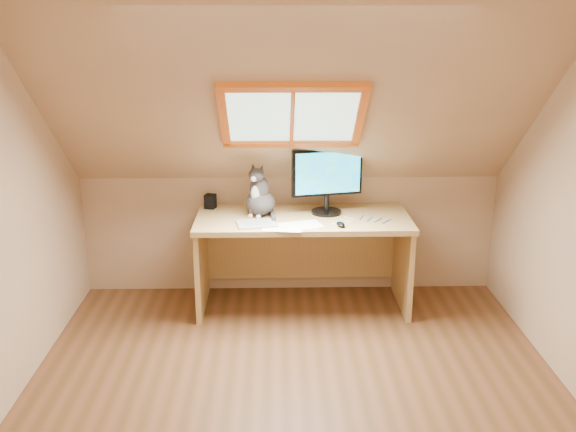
{
  "coord_description": "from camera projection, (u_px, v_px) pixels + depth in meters",
  "views": [
    {
      "loc": [
        -0.13,
        -3.46,
        2.3
      ],
      "look_at": [
        -0.03,
        1.0,
        0.9
      ],
      "focal_mm": 40.0,
      "sensor_mm": 36.0,
      "label": 1
    }
  ],
  "objects": [
    {
      "name": "papers",
      "position": [
        292.0,
        227.0,
        4.82
      ],
      "size": [
        0.35,
        0.3,
        0.01
      ],
      "color": "white",
      "rests_on": "desk"
    },
    {
      "name": "monitor",
      "position": [
        327.0,
        177.0,
        5.07
      ],
      "size": [
        0.57,
        0.24,
        0.53
      ],
      "color": "black",
      "rests_on": "desk"
    },
    {
      "name": "mouse",
      "position": [
        341.0,
        224.0,
        4.84
      ],
      "size": [
        0.08,
        0.12,
        0.03
      ],
      "primitive_type": "ellipsoid",
      "rotation": [
        0.0,
        0.0,
        0.21
      ],
      "color": "black",
      "rests_on": "desk"
    },
    {
      "name": "cables",
      "position": [
        362.0,
        220.0,
        4.97
      ],
      "size": [
        0.51,
        0.26,
        0.01
      ],
      "color": "silver",
      "rests_on": "desk"
    },
    {
      "name": "ground",
      "position": [
        296.0,
        402.0,
        3.99
      ],
      "size": [
        3.5,
        3.5,
        0.0
      ],
      "primitive_type": "plane",
      "color": "brown",
      "rests_on": "ground"
    },
    {
      "name": "room_shell",
      "position": [
        298.0,
        183.0,
        3.47
      ],
      "size": [
        3.52,
        3.52,
        2.41
      ],
      "color": "tan",
      "rests_on": "ground"
    },
    {
      "name": "desk",
      "position": [
        302.0,
        241.0,
        5.21
      ],
      "size": [
        1.69,
        0.74,
        0.77
      ],
      "color": "tan",
      "rests_on": "ground"
    },
    {
      "name": "cat",
      "position": [
        260.0,
        196.0,
        5.08
      ],
      "size": [
        0.33,
        0.35,
        0.43
      ],
      "color": "#423C3A",
      "rests_on": "desk"
    },
    {
      "name": "desk_speaker",
      "position": [
        210.0,
        201.0,
        5.28
      ],
      "size": [
        0.1,
        0.1,
        0.12
      ],
      "primitive_type": "cube",
      "rotation": [
        0.0,
        0.0,
        -0.31
      ],
      "color": "black",
      "rests_on": "desk"
    },
    {
      "name": "graphics_tablet",
      "position": [
        257.0,
        224.0,
        4.88
      ],
      "size": [
        0.33,
        0.26,
        0.01
      ],
      "primitive_type": "cube",
      "rotation": [
        0.0,
        0.0,
        0.18
      ],
      "color": "#B2B2B7",
      "rests_on": "desk"
    }
  ]
}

